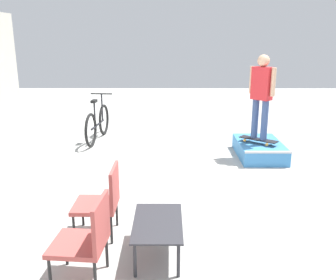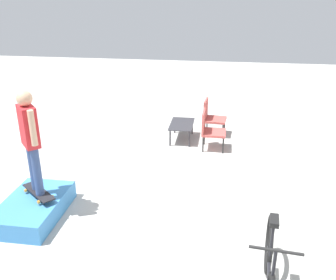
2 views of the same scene
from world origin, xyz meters
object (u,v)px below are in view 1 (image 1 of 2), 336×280
Objects in this scene: skateboard_on_ramp at (258,139)px; person_skater at (262,91)px; coffee_table at (158,225)px; patio_chair_left at (87,237)px; skate_ramp_box at (259,149)px; bicycle at (98,124)px; patio_chair_right at (103,199)px.

person_skater reaches higher than skateboard_on_ramp.
patio_chair_left reaches higher than coffee_table.
patio_chair_left is (-3.90, 2.58, 0.09)m from skateboard_on_ramp.
skate_ramp_box is 4.80m from patio_chair_left.
skate_ramp_box is 1.95× the size of skateboard_on_ramp.
skate_ramp_box is at bearing -103.52° from bicycle.
patio_chair_left is 0.89m from patio_chair_right.
skate_ramp_box is 4.09m from patio_chair_right.
person_skater is at bearing 151.51° from patio_chair_left.
patio_chair_right is at bearing 88.29° from skateboard_on_ramp.
bicycle reaches higher than coffee_table.
patio_chair_left is at bearing 123.60° from coffee_table.
patio_chair_left reaches higher than skate_ramp_box.
bicycle is at bearing 70.86° from skate_ramp_box.
patio_chair_right is (0.44, 0.68, 0.12)m from coffee_table.
patio_chair_left is at bearing 95.40° from skateboard_on_ramp.
patio_chair_left is at bearing 146.67° from skate_ramp_box.
coffee_table is at bearing 57.42° from patio_chair_right.
coffee_table is at bearing 151.17° from skate_ramp_box.
patio_chair_left reaches higher than skateboard_on_ramp.
person_skater is 1.86× the size of patio_chair_left.
patio_chair_right is 4.42m from bicycle.
patio_chair_left is at bearing 104.55° from person_skater.
skate_ramp_box is at bearing -70.24° from person_skater.
bicycle is (5.22, 0.86, -0.08)m from patio_chair_left.
person_skater is at bearing 139.94° from patio_chair_right.
skate_ramp_box is at bearing 151.64° from patio_chair_left.
coffee_table is at bearing 128.57° from patio_chair_left.
bicycle is (4.33, 0.87, -0.08)m from patio_chair_right.
coffee_table is (-3.45, 1.90, -0.03)m from skateboard_on_ramp.
patio_chair_right is (-3.01, 2.57, 0.09)m from skateboard_on_ramp.
skate_ramp_box is 4.06m from coffee_table.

